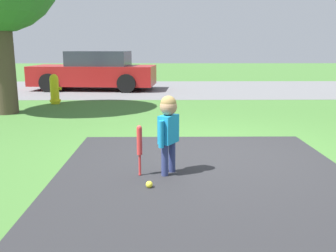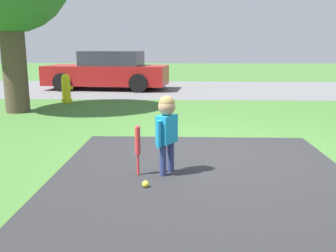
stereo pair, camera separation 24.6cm
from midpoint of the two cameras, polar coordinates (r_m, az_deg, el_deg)
The scene contains 8 objects.
ground_plane at distance 5.64m, azimuth 8.82°, elevation -4.15°, with size 60.00×60.00×0.00m, color #3D6B2D.
driveway_strip at distance 3.30m, azimuth 8.90°, elevation -16.28°, with size 3.68×7.00×0.01m.
street_strip at distance 14.10m, azimuth 4.85°, elevation 5.67°, with size 40.00×6.00×0.01m.
child at distance 4.54m, azimuth 1.36°, elevation 0.33°, with size 0.27×0.35×0.98m.
baseball_bat at distance 4.55m, azimuth -3.10°, elevation -2.61°, with size 0.07×0.07×0.63m.
sports_ball at distance 4.27m, azimuth -1.80°, elevation -8.85°, with size 0.08×0.08×0.08m.
fire_hydrant at distance 10.83m, azimuth -14.63°, elevation 5.52°, with size 0.33×0.30×0.82m.
parked_car at distance 14.02m, azimuth -8.65°, elevation 8.22°, with size 4.55×2.21×1.39m.
Camera 2 is at (-0.54, -5.38, 1.56)m, focal length 40.00 mm.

